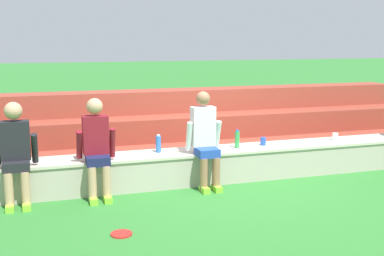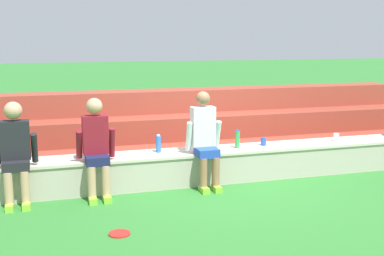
{
  "view_description": "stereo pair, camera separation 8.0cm",
  "coord_description": "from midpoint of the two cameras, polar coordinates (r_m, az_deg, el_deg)",
  "views": [
    {
      "loc": [
        -2.66,
        -6.42,
        2.12
      ],
      "look_at": [
        -0.56,
        0.27,
        0.83
      ],
      "focal_mm": 45.41,
      "sensor_mm": 36.0,
      "label": 1
    },
    {
      "loc": [
        -2.58,
        -6.44,
        2.12
      ],
      "look_at": [
        -0.56,
        0.27,
        0.83
      ],
      "focal_mm": 45.41,
      "sensor_mm": 36.0,
      "label": 2
    }
  ],
  "objects": [
    {
      "name": "person_far_left",
      "position": [
        6.58,
        -20.35,
        -2.5
      ],
      "size": [
        0.54,
        0.5,
        1.34
      ],
      "color": "tan",
      "rests_on": "ground"
    },
    {
      "name": "person_center",
      "position": [
        6.95,
        1.2,
        -1.13
      ],
      "size": [
        0.51,
        0.57,
        1.38
      ],
      "color": "#996B4C",
      "rests_on": "ground"
    },
    {
      "name": "brick_bleachers",
      "position": [
        8.78,
        0.24,
        -0.43
      ],
      "size": [
        8.45,
        1.77,
        1.2
      ],
      "color": "brown",
      "rests_on": "ground"
    },
    {
      "name": "water_bottle_mid_left",
      "position": [
        7.4,
        5.02,
        -1.33
      ],
      "size": [
        0.07,
        0.07,
        0.28
      ],
      "color": "green",
      "rests_on": "stone_seating_wall"
    },
    {
      "name": "water_bottle_center_gap",
      "position": [
        7.1,
        -4.29,
        -1.87
      ],
      "size": [
        0.08,
        0.08,
        0.27
      ],
      "color": "blue",
      "rests_on": "stone_seating_wall"
    },
    {
      "name": "ground_plane",
      "position": [
        7.26,
        4.55,
        -6.58
      ],
      "size": [
        80.0,
        80.0,
        0.0
      ],
      "primitive_type": "plane",
      "color": "#2D752D"
    },
    {
      "name": "stone_seating_wall",
      "position": [
        7.44,
        3.79,
        -4.1
      ],
      "size": [
        7.29,
        0.59,
        0.48
      ],
      "color": "#B7AF9E",
      "rests_on": "ground"
    },
    {
      "name": "plastic_cup_left_end",
      "position": [
        7.65,
        8.06,
        -1.56
      ],
      "size": [
        0.09,
        0.09,
        0.12
      ],
      "primitive_type": "cylinder",
      "color": "blue",
      "rests_on": "stone_seating_wall"
    },
    {
      "name": "person_left_of_center",
      "position": [
        6.61,
        -11.49,
        -2.04
      ],
      "size": [
        0.52,
        0.53,
        1.35
      ],
      "color": "tan",
      "rests_on": "ground"
    },
    {
      "name": "plastic_cup_right_end",
      "position": [
        8.26,
        16.2,
        -0.99
      ],
      "size": [
        0.09,
        0.09,
        0.12
      ],
      "primitive_type": "cylinder",
      "color": "white",
      "rests_on": "stone_seating_wall"
    },
    {
      "name": "frisbee",
      "position": [
        5.51,
        -8.71,
        -12.2
      ],
      "size": [
        0.24,
        0.24,
        0.02
      ],
      "primitive_type": "cylinder",
      "color": "red",
      "rests_on": "ground"
    }
  ]
}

